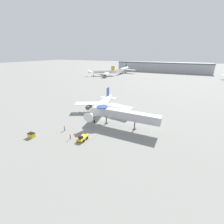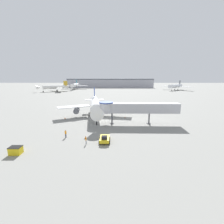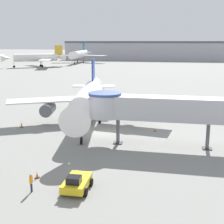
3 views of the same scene
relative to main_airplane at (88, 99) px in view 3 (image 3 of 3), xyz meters
The scene contains 11 objects.
ground_plane 6.04m from the main_airplane, 55.54° to the right, with size 800.00×800.00×0.00m, color gray.
main_airplane is the anchor object (origin of this frame).
jet_bridge 14.21m from the main_airplane, 31.78° to the right, with size 22.98×4.10×6.46m.
pushback_tug_yellow 21.42m from the main_airplane, 78.02° to the right, with size 2.33×3.54×1.62m.
traffic_cone_port_wing 10.76m from the main_airplane, 164.45° to the right, with size 0.46×0.46×0.76m.
traffic_cone_apron_front 19.33m from the main_airplane, 90.09° to the right, with size 0.41×0.41×0.68m.
traffic_cone_starboard_wing 10.85m from the main_airplane, ahead, with size 0.36×0.36×0.61m.
ground_crew_marshaller 21.91m from the main_airplane, 88.24° to the right, with size 0.22×0.33×1.67m.
background_jet_gold_tail 114.22m from the main_airplane, 117.65° to the left, with size 28.36×28.66×10.45m.
background_jet_teal_tail 138.71m from the main_airplane, 107.02° to the left, with size 31.83×32.38×11.40m.
terminal_building 171.36m from the main_airplane, 89.61° to the left, with size 120.89×21.12×12.43m.
Camera 3 is at (9.50, -40.89, 12.70)m, focal length 50.00 mm.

